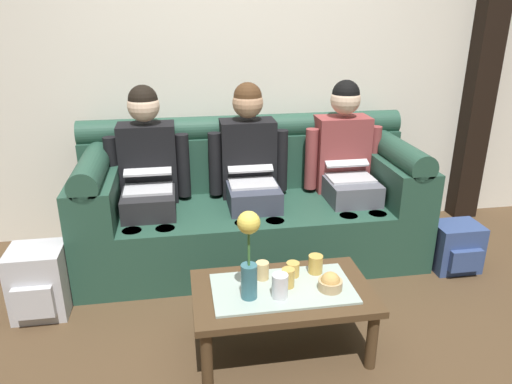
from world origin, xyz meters
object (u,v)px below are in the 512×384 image
Objects in this scene: person_middle at (250,167)px; snack_bowl at (330,283)px; person_left at (148,172)px; coffee_table at (282,297)px; cup_far_right at (288,278)px; cup_near_right at (262,270)px; person_right at (346,162)px; flower_vase at (249,251)px; cup_near_left at (280,286)px; cup_far_left at (315,264)px; backpack_left at (39,282)px; couch at (250,206)px; cup_far_center at (293,269)px; backpack_right at (455,247)px.

snack_bowl is (0.23, -1.12, -0.26)m from person_middle.
person_left is 0.69m from person_middle.
cup_far_right is (0.03, 0.01, 0.10)m from coffee_table.
person_left reaches higher than cup_near_right.
person_right reaches higher than cup_far_right.
person_left reaches higher than cup_far_right.
person_left is 1.00× the size of person_middle.
person_middle reaches higher than flower_vase.
cup_far_left is (0.24, 0.20, -0.01)m from cup_near_left.
backpack_left is at bearing 154.69° from cup_near_left.
coffee_table is (0.00, -1.07, -0.06)m from couch.
person_right is 1.34× the size of coffee_table.
cup_near_left is at bearing -120.80° from cup_far_center.
person_left reaches higher than flower_vase.
cup_near_right is 1.22× the size of cup_far_center.
snack_bowl reaches higher than backpack_left.
cup_near_right is 0.29m from cup_far_left.
person_left is 13.00× the size of cup_near_right.
cup_far_center is (0.16, 0.00, -0.01)m from cup_near_right.
cup_near_left reaches higher than cup_far_left.
snack_bowl is (0.23, -1.13, 0.03)m from couch.
backpack_right is at bearing 23.38° from cup_far_left.
cup_far_left is 0.24× the size of backpack_left.
flower_vase is (-0.18, -0.06, 0.31)m from coffee_table.
cup_far_left is at bearing -46.81° from person_left.
snack_bowl is at bearing -80.78° from cup_far_left.
person_middle is (0.00, -0.00, 0.29)m from couch.
couch reaches higher than cup_far_right.
snack_bowl is at bearing -78.36° from couch.
couch is 30.12× the size of cup_far_center.
cup_far_right is at bearing -116.44° from cup_far_center.
cup_far_right is at bearing -155.31° from backpack_right.
cup_near_right is at bearing -95.04° from couch.
backpack_left is at bearing 162.99° from cup_far_center.
person_middle is 13.00× the size of cup_near_right.
cup_near_right is 0.15m from cup_far_right.
backpack_right is (1.34, -0.46, -0.21)m from couch.
backpack_left is (-1.32, -0.54, -0.45)m from person_middle.
coffee_table is at bearing -126.59° from cup_far_center.
backpack_right is (1.37, 0.69, -0.26)m from cup_near_left.
snack_bowl reaches higher than backpack_right.
cup_near_left is at bearing -91.54° from couch.
cup_far_right is at bearing -88.43° from person_middle.
cup_far_right is 1.46m from backpack_left.
cup_far_center is (0.77, -0.97, -0.26)m from person_left.
cup_far_right reaches higher than cup_near_right.
person_middle is 0.69m from person_right.
person_right is (0.69, -0.00, 0.29)m from couch.
cup_near_right is at bearing 59.55° from flower_vase.
coffee_table is at bearing -50.28° from cup_near_right.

